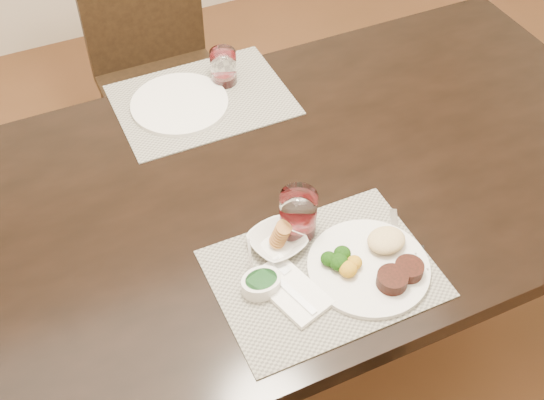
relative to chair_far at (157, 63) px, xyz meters
name	(u,v)px	position (x,y,z in m)	size (l,w,h in m)	color
ground_plane	(268,352)	(0.00, -0.93, -0.50)	(4.50, 4.50, 0.00)	#4D2F18
dining_table	(267,211)	(0.00, -0.93, 0.16)	(2.00, 1.00, 0.75)	black
chair_far	(157,63)	(0.00, 0.00, 0.00)	(0.42, 0.42, 0.90)	black
placemat_near	(323,273)	(0.00, -1.22, 0.25)	(0.46, 0.34, 0.00)	gray
placemat_far	(202,100)	(-0.02, -0.56, 0.25)	(0.46, 0.34, 0.00)	gray
dinner_plate	(375,264)	(0.11, -1.25, 0.27)	(0.26, 0.26, 0.05)	silver
napkin_fork	(290,290)	(-0.08, -1.23, 0.26)	(0.14, 0.19, 0.02)	white
steak_knife	(415,255)	(0.20, -1.26, 0.26)	(0.08, 0.21, 0.01)	silver
cracker_bowl	(277,241)	(-0.05, -1.11, 0.27)	(0.14, 0.14, 0.05)	silver
sauce_ramekin	(261,283)	(-0.13, -1.20, 0.27)	(0.09, 0.13, 0.07)	silver
wine_glass_near	(298,216)	(0.01, -1.09, 0.30)	(0.08, 0.08, 0.11)	white
far_plate	(180,104)	(-0.09, -0.56, 0.26)	(0.26, 0.26, 0.01)	silver
wine_glass_far	(223,69)	(0.06, -0.51, 0.29)	(0.07, 0.07, 0.10)	white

